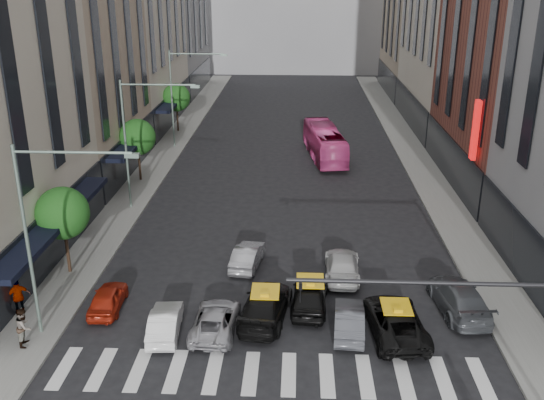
# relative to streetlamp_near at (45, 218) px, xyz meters

# --- Properties ---
(ground) EXTENTS (160.00, 160.00, 0.00)m
(ground) POSITION_rel_streetlamp_near_xyz_m (10.04, -4.00, -5.90)
(ground) COLOR black
(ground) RESTS_ON ground
(sidewalk_left) EXTENTS (3.00, 96.00, 0.15)m
(sidewalk_left) POSITION_rel_streetlamp_near_xyz_m (-1.46, 26.00, -5.83)
(sidewalk_left) COLOR slate
(sidewalk_left) RESTS_ON ground
(sidewalk_right) EXTENTS (3.00, 96.00, 0.15)m
(sidewalk_right) POSITION_rel_streetlamp_near_xyz_m (21.54, 26.00, -5.83)
(sidewalk_right) COLOR slate
(sidewalk_right) RESTS_ON ground
(building_left_b) EXTENTS (8.00, 16.00, 24.00)m
(building_left_b) POSITION_rel_streetlamp_near_xyz_m (-6.96, 24.00, 6.10)
(building_left_b) COLOR tan
(building_left_b) RESTS_ON ground
(building_right_b) EXTENTS (8.00, 18.00, 26.00)m
(building_right_b) POSITION_rel_streetlamp_near_xyz_m (27.04, 23.00, 7.10)
(building_right_b) COLOR brown
(building_right_b) RESTS_ON ground
(tree_near) EXTENTS (2.88, 2.88, 4.95)m
(tree_near) POSITION_rel_streetlamp_near_xyz_m (-1.76, 6.00, -2.25)
(tree_near) COLOR black
(tree_near) RESTS_ON sidewalk_left
(tree_mid) EXTENTS (2.88, 2.88, 4.95)m
(tree_mid) POSITION_rel_streetlamp_near_xyz_m (-1.76, 22.00, -2.25)
(tree_mid) COLOR black
(tree_mid) RESTS_ON sidewalk_left
(tree_far) EXTENTS (2.88, 2.88, 4.95)m
(tree_far) POSITION_rel_streetlamp_near_xyz_m (-1.76, 38.00, -2.25)
(tree_far) COLOR black
(tree_far) RESTS_ON sidewalk_left
(streetlamp_near) EXTENTS (5.38, 0.25, 9.00)m
(streetlamp_near) POSITION_rel_streetlamp_near_xyz_m (0.00, 0.00, 0.00)
(streetlamp_near) COLOR gray
(streetlamp_near) RESTS_ON sidewalk_left
(streetlamp_mid) EXTENTS (5.38, 0.25, 9.00)m
(streetlamp_mid) POSITION_rel_streetlamp_near_xyz_m (0.00, 16.00, 0.00)
(streetlamp_mid) COLOR gray
(streetlamp_mid) RESTS_ON sidewalk_left
(streetlamp_far) EXTENTS (5.38, 0.25, 9.00)m
(streetlamp_far) POSITION_rel_streetlamp_near_xyz_m (0.00, 32.00, 0.00)
(streetlamp_far) COLOR gray
(streetlamp_far) RESTS_ON sidewalk_left
(traffic_signal) EXTENTS (10.10, 0.20, 6.00)m
(traffic_signal) POSITION_rel_streetlamp_near_xyz_m (17.74, -5.00, -1.43)
(traffic_signal) COLOR black
(traffic_signal) RESTS_ON ground
(liberty_sign) EXTENTS (0.30, 0.70, 4.00)m
(liberty_sign) POSITION_rel_streetlamp_near_xyz_m (22.64, 16.00, 0.10)
(liberty_sign) COLOR red
(liberty_sign) RESTS_ON ground
(car_red) EXTENTS (1.60, 3.64, 1.22)m
(car_red) POSITION_rel_streetlamp_near_xyz_m (1.52, 2.35, -5.29)
(car_red) COLOR #A0200E
(car_red) RESTS_ON ground
(car_white_front) EXTENTS (1.62, 3.87, 1.25)m
(car_white_front) POSITION_rel_streetlamp_near_xyz_m (4.84, 0.27, -5.28)
(car_white_front) COLOR white
(car_white_front) RESTS_ON ground
(car_silver) EXTENTS (2.16, 4.37, 1.19)m
(car_silver) POSITION_rel_streetlamp_near_xyz_m (7.14, 0.64, -5.31)
(car_silver) COLOR #A4A3A8
(car_silver) RESTS_ON ground
(taxi_left) EXTENTS (2.77, 5.36, 1.49)m
(taxi_left) POSITION_rel_streetlamp_near_xyz_m (9.42, 1.80, -5.16)
(taxi_left) COLOR black
(taxi_left) RESTS_ON ground
(taxi_center) EXTENTS (2.06, 4.48, 1.49)m
(taxi_center) POSITION_rel_streetlamp_near_xyz_m (11.59, 2.94, -5.16)
(taxi_center) COLOR black
(taxi_center) RESTS_ON ground
(car_grey_mid) EXTENTS (1.62, 3.97, 1.28)m
(car_grey_mid) POSITION_rel_streetlamp_near_xyz_m (13.40, 0.84, -5.26)
(car_grey_mid) COLOR #44464C
(car_grey_mid) RESTS_ON ground
(taxi_right) EXTENTS (2.84, 5.35, 1.43)m
(taxi_right) POSITION_rel_streetlamp_near_xyz_m (15.52, 0.76, -5.19)
(taxi_right) COLOR black
(taxi_right) RESTS_ON ground
(car_grey_curb) EXTENTS (2.60, 5.34, 1.50)m
(car_grey_curb) POSITION_rel_streetlamp_near_xyz_m (18.96, 2.94, -5.16)
(car_grey_curb) COLOR #474A4F
(car_grey_curb) RESTS_ON ground
(car_row2_left) EXTENTS (1.89, 4.06, 1.29)m
(car_row2_left) POSITION_rel_streetlamp_near_xyz_m (8.10, 7.38, -5.26)
(car_row2_left) COLOR gray
(car_row2_left) RESTS_ON ground
(car_row2_right) EXTENTS (2.08, 4.70, 1.34)m
(car_row2_right) POSITION_rel_streetlamp_near_xyz_m (13.42, 6.39, -5.23)
(car_row2_right) COLOR beige
(car_row2_right) RESTS_ON ground
(bus) EXTENTS (3.80, 10.55, 2.87)m
(bus) POSITION_rel_streetlamp_near_xyz_m (13.27, 29.20, -4.47)
(bus) COLOR #CF3C83
(bus) RESTS_ON ground
(pedestrian_near) EXTENTS (0.81, 0.97, 1.79)m
(pedestrian_near) POSITION_rel_streetlamp_near_xyz_m (-1.19, -1.05, -4.86)
(pedestrian_near) COLOR gray
(pedestrian_near) RESTS_ON sidewalk_left
(pedestrian_far) EXTENTS (1.18, 1.02, 1.90)m
(pedestrian_far) POSITION_rel_streetlamp_near_xyz_m (-2.56, 1.47, -4.80)
(pedestrian_far) COLOR gray
(pedestrian_far) RESTS_ON sidewalk_left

